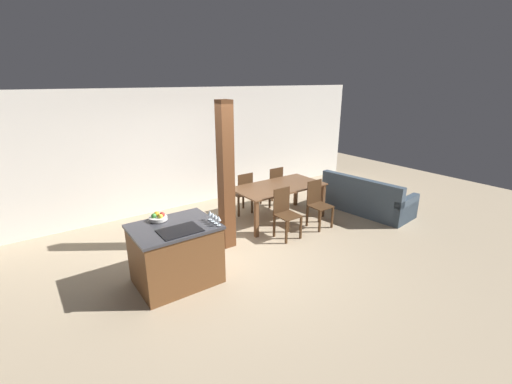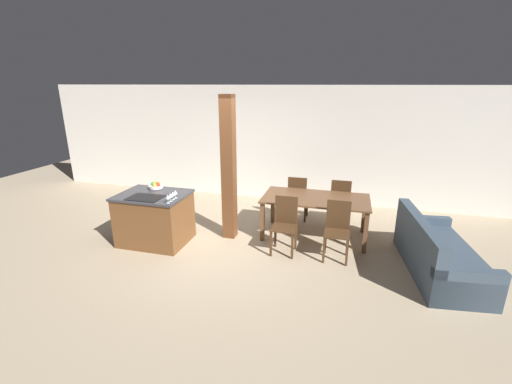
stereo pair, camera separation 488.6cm
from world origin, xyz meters
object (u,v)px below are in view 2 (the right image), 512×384
at_px(fruit_bowl, 156,186).
at_px(wine_glass_end, 175,192).
at_px(wine_glass_far, 173,194).
at_px(dining_chair_far_right, 340,201).
at_px(dining_chair_near_left, 285,224).
at_px(wine_glass_middle, 170,195).
at_px(kitchen_island, 155,218).
at_px(timber_post, 229,169).
at_px(couch, 437,255).
at_px(dining_chair_near_right, 337,229).
at_px(dining_chair_far_left, 298,197).
at_px(dining_table, 315,202).
at_px(wine_glass_near, 168,197).

height_order(fruit_bowl, wine_glass_end, wine_glass_end).
height_order(wine_glass_far, dining_chair_far_right, wine_glass_far).
xyz_separation_m(dining_chair_near_left, dining_chair_far_right, (0.86, 1.45, 0.00)).
bearing_deg(fruit_bowl, wine_glass_middle, -43.97).
relative_size(kitchen_island, timber_post, 0.46).
relative_size(wine_glass_end, dining_chair_far_right, 0.15).
distance_m(wine_glass_end, dining_chair_far_right, 3.25).
distance_m(wine_glass_end, couch, 4.19).
xyz_separation_m(wine_glass_middle, timber_post, (0.69, 0.86, 0.27)).
relative_size(wine_glass_far, wine_glass_end, 1.00).
bearing_deg(couch, wine_glass_middle, 89.76).
bearing_deg(wine_glass_end, timber_post, 45.06).
bearing_deg(wine_glass_far, dining_chair_near_left, 14.71).
bearing_deg(dining_chair_far_right, fruit_bowl, 23.27).
height_order(dining_chair_near_left, dining_chair_near_right, same).
bearing_deg(dining_chair_near_left, dining_chair_near_right, 0.00).
xyz_separation_m(dining_chair_near_left, couch, (2.34, -0.08, -0.22)).
relative_size(dining_chair_far_left, dining_chair_far_right, 1.00).
xyz_separation_m(fruit_bowl, wine_glass_end, (0.62, -0.43, 0.06)).
bearing_deg(dining_chair_far_left, dining_chair_near_left, 90.00).
height_order(wine_glass_end, dining_table, wine_glass_end).
height_order(dining_table, timber_post, timber_post).
xyz_separation_m(wine_glass_middle, wine_glass_end, (0.00, 0.17, 0.00)).
distance_m(wine_glass_near, dining_chair_near_right, 2.76).
bearing_deg(wine_glass_middle, wine_glass_near, -90.00).
xyz_separation_m(fruit_bowl, wine_glass_far, (0.62, -0.52, 0.06)).
bearing_deg(dining_table, wine_glass_near, -148.34).
bearing_deg(wine_glass_near, dining_chair_far_left, 49.56).
relative_size(wine_glass_middle, dining_table, 0.07).
bearing_deg(wine_glass_far, wine_glass_end, 90.00).
height_order(wine_glass_far, dining_chair_near_right, wine_glass_far).
relative_size(kitchen_island, dining_chair_near_left, 1.25).
xyz_separation_m(wine_glass_end, dining_chair_near_right, (2.63, 0.38, -0.52)).
bearing_deg(timber_post, dining_chair_near_right, -9.21).
bearing_deg(dining_chair_near_right, dining_chair_far_left, 120.60).
relative_size(dining_table, dining_chair_far_left, 2.02).
xyz_separation_m(dining_table, dining_chair_near_left, (-0.43, -0.72, -0.17)).
height_order(kitchen_island, dining_table, kitchen_island).
xyz_separation_m(kitchen_island, dining_chair_far_right, (3.15, 1.70, 0.04)).
relative_size(wine_glass_near, dining_table, 0.07).
bearing_deg(couch, fruit_bowl, 81.66).
distance_m(wine_glass_end, dining_chair_near_right, 2.71).
xyz_separation_m(kitchen_island, dining_chair_near_right, (3.15, 0.25, 0.04)).
xyz_separation_m(wine_glass_far, dining_chair_near_right, (2.63, 0.47, -0.52)).
xyz_separation_m(wine_glass_end, dining_chair_near_left, (1.78, 0.38, -0.52)).
relative_size(dining_table, couch, 0.94).
height_order(wine_glass_near, dining_chair_far_left, wine_glass_near).
bearing_deg(dining_table, dining_chair_near_left, -120.60).
bearing_deg(dining_chair_near_left, dining_chair_far_left, 90.00).
relative_size(fruit_bowl, timber_post, 0.10).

